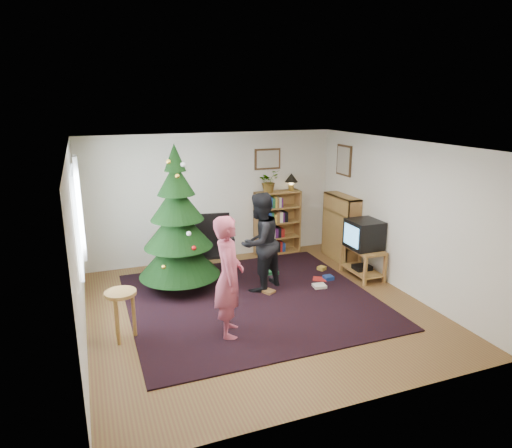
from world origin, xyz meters
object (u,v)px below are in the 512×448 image
object	(u,v)px
picture_back	(268,159)
potted_plant	(269,181)
person_standing	(229,277)
person_by_chair	(260,242)
christmas_tree	(178,231)
crt_tv	(364,234)
table_lamp	(291,179)
bookshelf_back	(277,222)
armchair	(213,244)
stool	(121,302)
tv_stand	(363,260)
bookshelf_right	(341,227)
picture_right	(344,160)

from	to	relation	value
picture_back	potted_plant	xyz separation A→B (m)	(-0.03, -0.14, -0.43)
person_standing	person_by_chair	distance (m)	1.58
picture_back	person_by_chair	xyz separation A→B (m)	(-0.87, -1.80, -1.12)
christmas_tree	crt_tv	bearing A→B (deg)	-11.03
person_standing	table_lamp	bearing A→B (deg)	-21.85
picture_back	person_standing	world-z (taller)	picture_back
person_by_chair	table_lamp	xyz separation A→B (m)	(1.34, 1.66, 0.71)
table_lamp	bookshelf_back	bearing A→B (deg)	180.00
armchair	stool	xyz separation A→B (m)	(-1.73, -1.72, -0.09)
crt_tv	person_by_chair	world-z (taller)	person_by_chair
crt_tv	armchair	world-z (taller)	armchair
tv_stand	person_standing	world-z (taller)	person_standing
bookshelf_right	crt_tv	world-z (taller)	bookshelf_right
picture_right	armchair	world-z (taller)	picture_right
bookshelf_back	potted_plant	world-z (taller)	potted_plant
tv_stand	potted_plant	distance (m)	2.42
bookshelf_right	crt_tv	size ratio (longest dim) A/B	2.25
picture_right	crt_tv	world-z (taller)	picture_right
crt_tv	table_lamp	size ratio (longest dim) A/B	1.61
bookshelf_right	tv_stand	distance (m)	1.05
tv_stand	crt_tv	bearing A→B (deg)	180.00
picture_back	stool	xyz separation A→B (m)	(-3.18, -2.69, -1.42)
person_standing	table_lamp	size ratio (longest dim) A/B	4.68
bookshelf_back	stool	xyz separation A→B (m)	(-3.35, -2.55, -0.13)
picture_right	christmas_tree	size ratio (longest dim) A/B	0.24
crt_tv	table_lamp	bearing A→B (deg)	108.36
bookshelf_back	armchair	bearing A→B (deg)	-152.72
armchair	picture_right	bearing A→B (deg)	13.91
armchair	person_by_chair	distance (m)	1.03
bookshelf_right	person_standing	xyz separation A→B (m)	(-3.00, -2.12, 0.17)
person_by_chair	table_lamp	size ratio (longest dim) A/B	4.65
bookshelf_right	potted_plant	world-z (taller)	potted_plant
picture_right	person_standing	world-z (taller)	picture_right
picture_right	bookshelf_back	xyz separation A→B (m)	(-1.15, 0.59, -1.29)
crt_tv	person_by_chair	bearing A→B (deg)	176.05
christmas_tree	table_lamp	xyz separation A→B (m)	(2.59, 1.17, 0.52)
crt_tv	armchair	size ratio (longest dim) A/B	0.51
picture_back	tv_stand	size ratio (longest dim) A/B	0.66
bookshelf_back	person_by_chair	world-z (taller)	person_by_chair
stool	bookshelf_back	bearing A→B (deg)	37.33
bookshelf_right	tv_stand	bearing A→B (deg)	173.02
table_lamp	tv_stand	bearing A→B (deg)	-71.56
tv_stand	picture_right	bearing A→B (deg)	78.05
bookshelf_right	stool	bearing A→B (deg)	111.72
bookshelf_back	stool	size ratio (longest dim) A/B	1.89
crt_tv	armchair	distance (m)	2.70
armchair	person_standing	size ratio (longest dim) A/B	0.68
person_by_chair	picture_back	bearing A→B (deg)	-145.32
bookshelf_right	armchair	size ratio (longest dim) A/B	1.14
person_standing	person_by_chair	bearing A→B (deg)	-20.46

